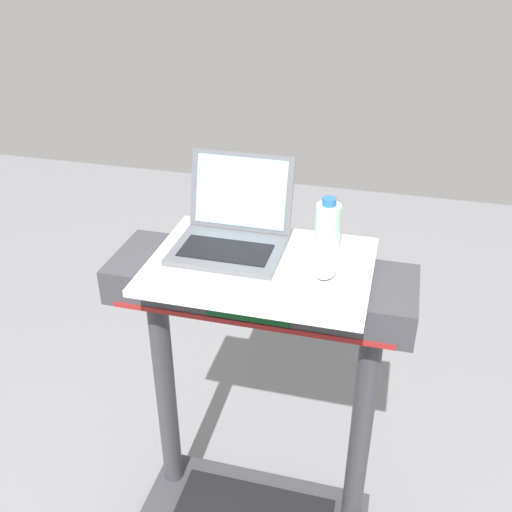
# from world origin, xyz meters

# --- Properties ---
(desk_board) EXTENTS (0.64, 0.47, 0.02)m
(desk_board) POSITION_xyz_m (0.00, 0.70, 1.14)
(desk_board) COLOR white
(desk_board) RESTS_ON treadmill_base
(laptop) EXTENTS (0.32, 0.31, 0.25)m
(laptop) POSITION_xyz_m (-0.11, 0.78, 1.20)
(laptop) COLOR #515459
(laptop) RESTS_ON desk_board
(computer_mouse) EXTENTS (0.06, 0.10, 0.03)m
(computer_mouse) POSITION_xyz_m (0.19, 0.68, 1.17)
(computer_mouse) COLOR #B2B2B7
(computer_mouse) RESTS_ON desk_board
(water_bottle) EXTENTS (0.07, 0.07, 0.18)m
(water_bottle) POSITION_xyz_m (0.17, 0.80, 1.23)
(water_bottle) COLOR #9EDBB2
(water_bottle) RESTS_ON desk_board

